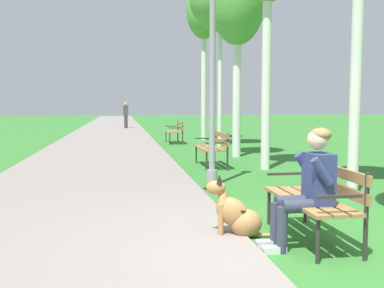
# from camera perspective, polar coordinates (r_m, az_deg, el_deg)

# --- Properties ---
(ground_plane) EXTENTS (120.00, 120.00, 0.00)m
(ground_plane) POSITION_cam_1_polar(r_m,az_deg,el_deg) (4.64, 12.27, -13.69)
(ground_plane) COLOR #33752D
(paved_path) EXTENTS (3.89, 60.00, 0.04)m
(paved_path) POSITION_cam_1_polar(r_m,az_deg,el_deg) (28.12, -10.39, 2.02)
(paved_path) COLOR gray
(paved_path) RESTS_ON ground
(park_bench_near) EXTENTS (0.55, 1.50, 0.85)m
(park_bench_near) POSITION_cam_1_polar(r_m,az_deg,el_deg) (5.03, 15.77, -6.23)
(park_bench_near) COLOR olive
(park_bench_near) RESTS_ON ground
(park_bench_mid) EXTENTS (0.55, 1.50, 0.85)m
(park_bench_mid) POSITION_cam_1_polar(r_m,az_deg,el_deg) (10.61, 2.77, -0.17)
(park_bench_mid) COLOR olive
(park_bench_mid) RESTS_ON ground
(park_bench_far) EXTENTS (0.55, 1.50, 0.85)m
(park_bench_far) POSITION_cam_1_polar(r_m,az_deg,el_deg) (17.07, -2.15, 1.82)
(park_bench_far) COLOR olive
(park_bench_far) RESTS_ON ground
(person_seated_on_near_bench) EXTENTS (0.74, 0.49, 1.25)m
(person_seated_on_near_bench) POSITION_cam_1_polar(r_m,az_deg,el_deg) (4.70, 14.80, -4.93)
(person_seated_on_near_bench) COLOR #33384C
(person_seated_on_near_bench) RESTS_ON ground
(dog_shepherd) EXTENTS (0.83, 0.37, 0.71)m
(dog_shepherd) POSITION_cam_1_polar(r_m,az_deg,el_deg) (5.03, 5.77, -9.02)
(dog_shepherd) COLOR #B27F47
(dog_shepherd) RESTS_ON ground
(lamp_post_near) EXTENTS (0.24, 0.24, 3.99)m
(lamp_post_near) POSITION_cam_1_polar(r_m,az_deg,el_deg) (8.03, 2.65, 9.25)
(lamp_post_near) COLOR gray
(lamp_post_near) RESTS_ON ground
(birch_tree_fourth) EXTENTS (1.55, 1.65, 5.67)m
(birch_tree_fourth) POSITION_cam_1_polar(r_m,az_deg,el_deg) (12.93, 5.91, 17.80)
(birch_tree_fourth) COLOR silver
(birch_tree_fourth) RESTS_ON ground
(birch_tree_fifth) EXTENTS (2.17, 1.85, 6.25)m
(birch_tree_fifth) POSITION_cam_1_polar(r_m,az_deg,el_deg) (16.21, 3.69, 18.01)
(birch_tree_fifth) COLOR silver
(birch_tree_fifth) RESTS_ON ground
(birch_tree_sixth) EXTENTS (1.46, 1.49, 6.59)m
(birch_tree_sixth) POSITION_cam_1_polar(r_m,az_deg,el_deg) (18.96, 1.56, 16.61)
(birch_tree_sixth) COLOR silver
(birch_tree_sixth) RESTS_ON ground
(pedestrian_distant) EXTENTS (0.32, 0.22, 1.65)m
(pedestrian_distant) POSITION_cam_1_polar(r_m,az_deg,el_deg) (27.76, -8.55, 3.70)
(pedestrian_distant) COLOR #383842
(pedestrian_distant) RESTS_ON ground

